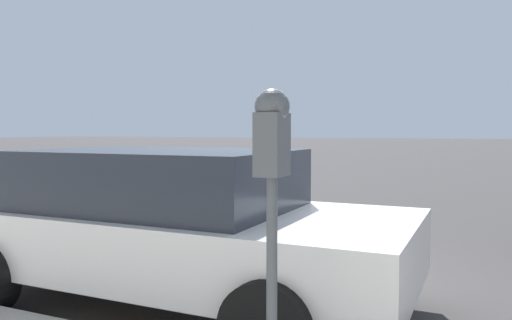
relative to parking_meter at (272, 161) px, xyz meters
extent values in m
plane|color=#3D3A3A|center=(2.52, 0.98, -1.43)|extent=(220.00, 220.00, 0.00)
cylinder|color=#4C5156|center=(0.00, 0.00, -0.67)|extent=(0.06, 0.06, 1.19)
cube|color=#4C5156|center=(0.00, 0.00, 0.09)|extent=(0.20, 0.14, 0.34)
sphere|color=#4C5156|center=(0.00, 0.00, 0.29)|extent=(0.19, 0.19, 0.19)
cube|color=#B21919|center=(0.11, 0.00, 0.05)|extent=(0.01, 0.11, 0.12)
cube|color=black|center=(0.11, 0.00, 0.17)|extent=(0.01, 0.10, 0.08)
cube|color=silver|center=(1.38, 1.54, -0.83)|extent=(1.91, 4.30, 0.56)
cube|color=#232833|center=(1.38, 1.71, -0.28)|extent=(1.67, 2.41, 0.53)
cylinder|color=black|center=(2.33, 0.20, -1.11)|extent=(0.22, 0.64, 0.64)
cylinder|color=black|center=(2.33, 2.86, -1.11)|extent=(0.22, 0.64, 0.64)
camera|label=1|loc=(-2.47, -1.02, 0.16)|focal=35.00mm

